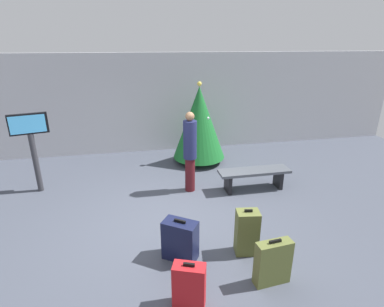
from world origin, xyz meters
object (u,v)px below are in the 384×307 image
(traveller_0, at_px, (190,150))
(suitcase_0, at_px, (180,240))
(waiting_bench, at_px, (254,175))
(holiday_tree, at_px, (199,123))
(suitcase_1, at_px, (273,263))
(suitcase_2, at_px, (247,232))
(flight_info_kiosk, at_px, (31,140))
(suitcase_3, at_px, (189,286))

(traveller_0, height_order, suitcase_0, traveller_0)
(waiting_bench, distance_m, traveller_0, 1.56)
(holiday_tree, bearing_deg, suitcase_1, -89.91)
(suitcase_0, bearing_deg, waiting_bench, 44.42)
(holiday_tree, distance_m, traveller_0, 1.75)
(suitcase_0, distance_m, suitcase_2, 1.05)
(holiday_tree, distance_m, flight_info_kiosk, 4.02)
(holiday_tree, height_order, traveller_0, holiday_tree)
(flight_info_kiosk, bearing_deg, waiting_bench, -10.66)
(waiting_bench, height_order, suitcase_1, suitcase_1)
(waiting_bench, bearing_deg, traveller_0, 170.15)
(waiting_bench, distance_m, suitcase_2, 2.25)
(flight_info_kiosk, distance_m, traveller_0, 3.40)
(traveller_0, bearing_deg, suitcase_1, -78.95)
(suitcase_0, bearing_deg, suitcase_3, -92.32)
(flight_info_kiosk, xyz_separation_m, waiting_bench, (4.75, -0.89, -0.84))
(suitcase_0, distance_m, suitcase_3, 0.92)
(holiday_tree, bearing_deg, suitcase_2, -91.57)
(waiting_bench, bearing_deg, suitcase_0, -135.58)
(traveller_0, bearing_deg, flight_info_kiosk, 169.00)
(traveller_0, relative_size, suitcase_1, 2.58)
(holiday_tree, distance_m, suitcase_3, 4.99)
(waiting_bench, height_order, suitcase_3, suitcase_3)
(suitcase_0, bearing_deg, traveller_0, 75.23)
(waiting_bench, relative_size, suitcase_0, 2.37)
(suitcase_2, xyz_separation_m, suitcase_3, (-1.08, -0.84, -0.06))
(flight_info_kiosk, bearing_deg, suitcase_1, -42.74)
(suitcase_2, bearing_deg, waiting_bench, 64.83)
(suitcase_0, xyz_separation_m, suitcase_2, (1.05, -0.07, 0.05))
(waiting_bench, distance_m, suitcase_1, 2.84)
(suitcase_1, relative_size, suitcase_2, 0.90)
(waiting_bench, bearing_deg, suitcase_2, -115.17)
(holiday_tree, xyz_separation_m, suitcase_0, (-1.15, -3.86, -0.81))
(flight_info_kiosk, xyz_separation_m, suitcase_3, (2.71, -3.77, -0.90))
(holiday_tree, bearing_deg, suitcase_0, -106.65)
(suitcase_2, bearing_deg, suitcase_3, -142.07)
(traveller_0, relative_size, suitcase_0, 2.66)
(waiting_bench, distance_m, suitcase_0, 2.80)
(waiting_bench, height_order, suitcase_2, suitcase_2)
(waiting_bench, xyz_separation_m, traveller_0, (-1.42, 0.25, 0.60))
(traveller_0, bearing_deg, suitcase_0, -104.77)
(traveller_0, height_order, suitcase_3, traveller_0)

